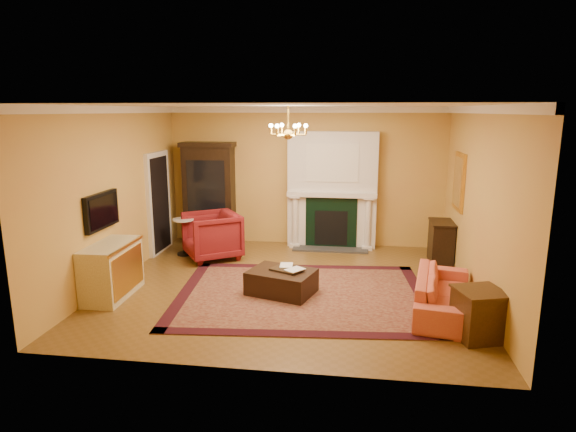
% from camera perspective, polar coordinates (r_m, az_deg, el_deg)
% --- Properties ---
extents(floor, '(6.00, 5.50, 0.02)m').
position_cam_1_polar(floor, '(8.29, 0.03, -8.34)').
color(floor, brown).
rests_on(floor, ground).
extents(ceiling, '(6.00, 5.50, 0.02)m').
position_cam_1_polar(ceiling, '(7.75, 0.03, 13.03)').
color(ceiling, white).
rests_on(ceiling, wall_back).
extents(wall_back, '(6.00, 0.02, 3.00)m').
position_cam_1_polar(wall_back, '(10.59, 2.07, 4.65)').
color(wall_back, gold).
rests_on(wall_back, floor).
extents(wall_front, '(6.00, 0.02, 3.00)m').
position_cam_1_polar(wall_front, '(5.23, -4.10, -3.43)').
color(wall_front, gold).
rests_on(wall_front, floor).
extents(wall_left, '(0.02, 5.50, 3.00)m').
position_cam_1_polar(wall_left, '(8.81, -19.78, 2.35)').
color(wall_left, gold).
rests_on(wall_left, floor).
extents(wall_right, '(0.02, 5.50, 3.00)m').
position_cam_1_polar(wall_right, '(8.05, 21.77, 1.31)').
color(wall_right, gold).
rests_on(wall_right, floor).
extents(fireplace, '(1.90, 0.70, 2.50)m').
position_cam_1_polar(fireplace, '(10.41, 5.24, 2.77)').
color(fireplace, silver).
rests_on(fireplace, wall_back).
extents(crown_molding, '(6.00, 5.50, 0.12)m').
position_cam_1_polar(crown_molding, '(8.70, 0.91, 12.49)').
color(crown_molding, white).
rests_on(crown_molding, ceiling).
extents(doorway, '(0.08, 1.05, 2.10)m').
position_cam_1_polar(doorway, '(10.37, -15.04, 1.52)').
color(doorway, silver).
rests_on(doorway, wall_left).
extents(tv_panel, '(0.09, 0.95, 0.58)m').
position_cam_1_polar(tv_panel, '(8.28, -21.21, 0.59)').
color(tv_panel, black).
rests_on(tv_panel, wall_left).
extents(gilt_mirror, '(0.06, 0.76, 1.05)m').
position_cam_1_polar(gilt_mirror, '(9.37, 19.60, 3.85)').
color(gilt_mirror, gold).
rests_on(gilt_mirror, wall_right).
extents(chandelier, '(0.63, 0.55, 0.53)m').
position_cam_1_polar(chandelier, '(7.76, 0.03, 10.06)').
color(chandelier, gold).
rests_on(chandelier, ceiling).
extents(oriental_rug, '(4.27, 3.35, 0.02)m').
position_cam_1_polar(oriental_rug, '(7.89, 1.72, -9.29)').
color(oriental_rug, '#3E100D').
rests_on(oriental_rug, floor).
extents(china_cabinet, '(1.09, 0.52, 2.16)m').
position_cam_1_polar(china_cabinet, '(10.81, -9.28, 2.39)').
color(china_cabinet, black).
rests_on(china_cabinet, floor).
extents(wingback_armchair, '(1.33, 1.35, 1.03)m').
position_cam_1_polar(wingback_armchair, '(9.76, -9.02, -2.06)').
color(wingback_armchair, maroon).
rests_on(wingback_armchair, floor).
extents(pedestal_table, '(0.43, 0.43, 0.76)m').
position_cam_1_polar(pedestal_table, '(10.11, -12.25, -2.10)').
color(pedestal_table, black).
rests_on(pedestal_table, floor).
extents(commode, '(0.58, 1.18, 0.87)m').
position_cam_1_polar(commode, '(8.21, -20.18, -6.06)').
color(commode, beige).
rests_on(commode, floor).
extents(coral_sofa, '(0.90, 2.03, 0.77)m').
position_cam_1_polar(coral_sofa, '(7.51, 17.97, -8.01)').
color(coral_sofa, '#C25D3D').
rests_on(coral_sofa, floor).
extents(end_table, '(0.68, 0.68, 0.63)m').
position_cam_1_polar(end_table, '(6.85, 21.66, -10.90)').
color(end_table, '#3D2410').
rests_on(end_table, floor).
extents(console_table, '(0.42, 0.72, 0.79)m').
position_cam_1_polar(console_table, '(9.87, 17.66, -3.05)').
color(console_table, black).
rests_on(console_table, floor).
extents(leather_ottoman, '(1.19, 1.00, 0.38)m').
position_cam_1_polar(leather_ottoman, '(7.88, -0.76, -7.79)').
color(leather_ottoman, black).
rests_on(leather_ottoman, oriental_rug).
extents(ottoman_tray, '(0.59, 0.54, 0.03)m').
position_cam_1_polar(ottoman_tray, '(7.84, -0.09, -6.31)').
color(ottoman_tray, black).
rests_on(ottoman_tray, leather_ottoman).
extents(book_a, '(0.21, 0.04, 0.28)m').
position_cam_1_polar(book_a, '(7.89, -0.96, -5.01)').
color(book_a, gray).
rests_on(book_a, ottoman_tray).
extents(book_b, '(0.18, 0.15, 0.30)m').
position_cam_1_polar(book_b, '(7.76, 0.25, -5.26)').
color(book_b, gray).
rests_on(book_b, ottoman_tray).
extents(topiary_left, '(0.14, 0.14, 0.38)m').
position_cam_1_polar(topiary_left, '(10.39, 1.23, 4.17)').
color(topiary_left, tan).
rests_on(topiary_left, fireplace).
extents(topiary_right, '(0.16, 0.16, 0.42)m').
position_cam_1_polar(topiary_right, '(10.32, 9.52, 4.07)').
color(topiary_right, tan).
rests_on(topiary_right, fireplace).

